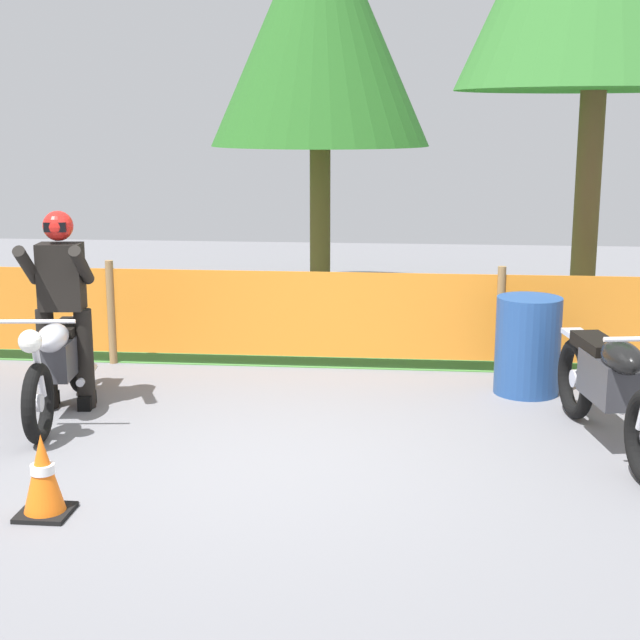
% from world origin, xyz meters
% --- Properties ---
extents(ground, '(24.00, 24.00, 0.02)m').
position_xyz_m(ground, '(0.00, 0.00, -0.01)').
color(ground, slate).
extents(grass_verge, '(24.00, 5.74, 0.01)m').
position_xyz_m(grass_verge, '(0.00, 5.41, 0.01)').
color(grass_verge, '#4C8C3D').
rests_on(grass_verge, ground).
extents(barrier_fence, '(11.64, 0.08, 1.05)m').
position_xyz_m(barrier_fence, '(0.00, 2.54, 0.54)').
color(barrier_fence, olive).
rests_on(barrier_fence, ground).
extents(tree_leftmost, '(2.90, 2.90, 5.29)m').
position_xyz_m(tree_leftmost, '(-0.18, 6.28, 3.66)').
color(tree_leftmost, brown).
rests_on(tree_leftmost, ground).
extents(motorcycle_lead, '(0.65, 2.13, 1.01)m').
position_xyz_m(motorcycle_lead, '(2.55, 0.46, 0.49)').
color(motorcycle_lead, black).
rests_on(motorcycle_lead, ground).
extents(motorcycle_trailing, '(0.59, 1.99, 0.94)m').
position_xyz_m(motorcycle_trailing, '(-1.82, 0.85, 0.46)').
color(motorcycle_trailing, black).
rests_on(motorcycle_trailing, ground).
extents(rider_trailing, '(0.59, 0.60, 1.69)m').
position_xyz_m(rider_trailing, '(-1.85, 1.04, 0.92)').
color(rider_trailing, black).
rests_on(rider_trailing, ground).
extents(traffic_cone, '(0.32, 0.32, 0.53)m').
position_xyz_m(traffic_cone, '(-1.20, -1.12, 0.26)').
color(traffic_cone, black).
rests_on(traffic_cone, ground).
extents(spare_drum, '(0.58, 0.58, 0.88)m').
position_xyz_m(spare_drum, '(2.12, 1.88, 0.44)').
color(spare_drum, navy).
rests_on(spare_drum, ground).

